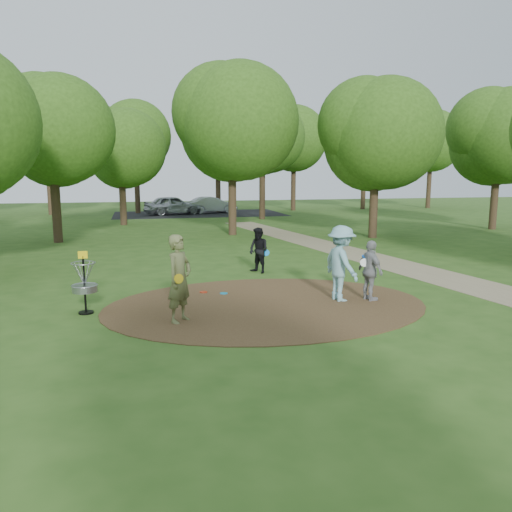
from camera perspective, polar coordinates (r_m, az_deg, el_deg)
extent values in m
plane|color=#2D5119|center=(13.02, 1.25, -5.63)|extent=(100.00, 100.00, 0.00)
cylinder|color=#47301C|center=(13.02, 1.25, -5.58)|extent=(8.40, 8.40, 0.02)
cube|color=#8C7A5B|center=(17.50, 20.52, -2.30)|extent=(7.55, 39.89, 0.01)
cube|color=black|center=(42.61, -6.54, 4.82)|extent=(14.00, 8.00, 0.01)
imported|color=#646A3D|center=(11.46, -8.74, -2.59)|extent=(0.85, 0.88, 2.03)
cylinder|color=yellow|center=(11.21, -8.82, -2.58)|extent=(0.22, 0.11, 0.22)
imported|color=#82B9C2|center=(13.44, 9.71, -0.85)|extent=(0.98, 1.43, 2.03)
cylinder|color=blue|center=(13.64, 12.44, -0.06)|extent=(0.26, 0.26, 0.08)
imported|color=black|center=(17.04, 0.30, 0.65)|extent=(0.90, 0.96, 1.56)
cylinder|color=#0D84E9|center=(17.09, 1.18, 0.38)|extent=(0.23, 0.12, 0.22)
imported|color=#939396|center=(13.63, 12.95, -1.66)|extent=(0.56, 1.01, 1.63)
cylinder|color=white|center=(13.53, 12.26, -0.74)|extent=(0.23, 0.11, 0.22)
cylinder|color=#178BB9|center=(14.17, -3.70, -4.27)|extent=(0.22, 0.22, 0.02)
cylinder|color=#B52A12|center=(14.38, -6.02, -4.11)|extent=(0.22, 0.22, 0.02)
imported|color=#9FA3A7|center=(41.89, -9.49, 5.75)|extent=(4.94, 2.88, 1.58)
imported|color=#A1A4A9|center=(43.12, -5.10, 5.83)|extent=(4.51, 2.54, 1.41)
cylinder|color=black|center=(12.80, -19.00, -3.30)|extent=(0.05, 0.05, 1.35)
cylinder|color=black|center=(12.96, -18.85, -6.12)|extent=(0.36, 0.36, 0.04)
cylinder|color=gray|center=(12.81, -18.99, -3.54)|extent=(0.60, 0.60, 0.16)
torus|color=gray|center=(12.80, -19.01, -3.19)|extent=(0.63, 0.63, 0.03)
torus|color=gray|center=(12.69, -19.14, -0.76)|extent=(0.58, 0.58, 0.02)
cube|color=yellow|center=(12.66, -19.19, 0.13)|extent=(0.22, 0.02, 0.18)
cylinder|color=#332316|center=(26.46, -21.89, 5.55)|extent=(0.44, 0.44, 3.80)
sphere|color=#2C4E15|center=(26.48, -22.34, 12.75)|extent=(5.21, 5.21, 5.21)
cylinder|color=#332316|center=(27.68, -2.72, 6.74)|extent=(0.44, 0.44, 4.18)
sphere|color=#2C4E15|center=(27.76, -2.79, 14.65)|extent=(6.30, 6.30, 6.30)
cylinder|color=#332316|center=(27.12, 13.30, 5.85)|extent=(0.44, 0.44, 3.61)
sphere|color=#2C4E15|center=(27.13, 13.57, 12.98)|extent=(5.71, 5.71, 5.71)
cylinder|color=#332316|center=(34.20, -14.98, 6.31)|extent=(0.44, 0.44, 3.42)
sphere|color=#2C4E15|center=(34.19, -15.20, 11.49)|extent=(5.02, 5.02, 5.02)
cylinder|color=#332316|center=(37.33, 0.72, 7.59)|extent=(0.44, 0.44, 4.37)
sphere|color=#2C4E15|center=(37.39, 0.73, 13.18)|extent=(5.30, 5.30, 5.30)
cylinder|color=#332316|center=(33.72, 25.58, 5.99)|extent=(0.44, 0.44, 3.80)
sphere|color=#2C4E15|center=(33.74, 26.01, 11.85)|extent=(5.66, 5.66, 5.66)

